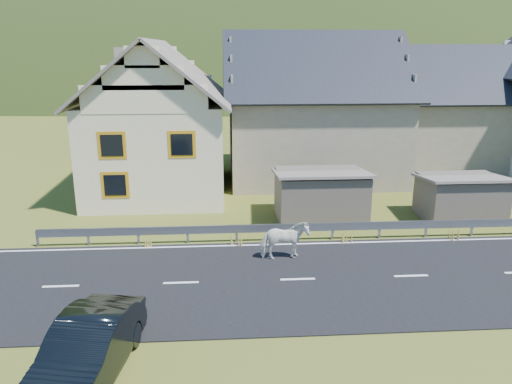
{
  "coord_description": "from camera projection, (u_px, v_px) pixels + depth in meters",
  "views": [
    {
      "loc": [
        -6.48,
        -15.55,
        7.7
      ],
      "look_at": [
        -5.22,
        3.27,
        2.26
      ],
      "focal_mm": 35.0,
      "sensor_mm": 36.0,
      "label": 1
    }
  ],
  "objects": [
    {
      "name": "guardrail",
      "position": [
        380.0,
        226.0,
        20.83
      ],
      "size": [
        28.1,
        0.09,
        0.75
      ],
      "color": "#93969B",
      "rests_on": "ground"
    },
    {
      "name": "shed_right",
      "position": [
        460.0,
        198.0,
        23.22
      ],
      "size": [
        3.8,
        2.9,
        2.2
      ],
      "primitive_type": "cube",
      "color": "#64564C",
      "rests_on": "ground"
    },
    {
      "name": "conifer_patch",
      "position": [
        16.0,
        56.0,
        117.72
      ],
      "size": [
        76.0,
        50.0,
        28.0
      ],
      "primitive_type": "ellipsoid",
      "color": "black",
      "rests_on": "ground"
    },
    {
      "name": "house_cream",
      "position": [
        158.0,
        112.0,
        27.11
      ],
      "size": [
        7.8,
        9.8,
        8.3
      ],
      "color": "beige",
      "rests_on": "ground"
    },
    {
      "name": "shed_left",
      "position": [
        320.0,
        195.0,
        23.25
      ],
      "size": [
        4.3,
        3.3,
        2.4
      ],
      "primitive_type": "cube",
      "color": "#64564C",
      "rests_on": "ground"
    },
    {
      "name": "car",
      "position": [
        87.0,
        350.0,
        11.93
      ],
      "size": [
        2.22,
        4.7,
        1.49
      ],
      "primitive_type": "imported",
      "rotation": [
        0.0,
        0.0,
        -0.15
      ],
      "color": "black",
      "rests_on": "ground"
    },
    {
      "name": "house_stone_b",
      "position": [
        455.0,
        102.0,
        33.15
      ],
      "size": [
        9.8,
        8.8,
        8.1
      ],
      "color": "gray",
      "rests_on": "ground"
    },
    {
      "name": "ground",
      "position": [
        411.0,
        277.0,
        17.45
      ],
      "size": [
        160.0,
        160.0,
        0.0
      ],
      "primitive_type": "plane",
      "color": "#424D16",
      "rests_on": "ground"
    },
    {
      "name": "horse",
      "position": [
        284.0,
        240.0,
        18.65
      ],
      "size": [
        0.96,
        1.84,
        1.5
      ],
      "primitive_type": "imported",
      "rotation": [
        0.0,
        0.0,
        1.66
      ],
      "color": "silver",
      "rests_on": "road"
    },
    {
      "name": "mountain",
      "position": [
        252.0,
        122.0,
        195.87
      ],
      "size": [
        440.0,
        280.0,
        260.0
      ],
      "primitive_type": "ellipsoid",
      "color": "#1B3111",
      "rests_on": "ground"
    },
    {
      "name": "lane_markings",
      "position": [
        411.0,
        276.0,
        17.44
      ],
      "size": [
        60.0,
        6.6,
        0.01
      ],
      "primitive_type": "cube",
      "color": "silver",
      "rests_on": "road"
    },
    {
      "name": "house_stone_a",
      "position": [
        312.0,
        100.0,
        30.48
      ],
      "size": [
        10.8,
        9.8,
        8.9
      ],
      "color": "gray",
      "rests_on": "ground"
    },
    {
      "name": "road",
      "position": [
        411.0,
        276.0,
        17.45
      ],
      "size": [
        60.0,
        7.0,
        0.04
      ],
      "primitive_type": "cube",
      "color": "black",
      "rests_on": "ground"
    }
  ]
}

